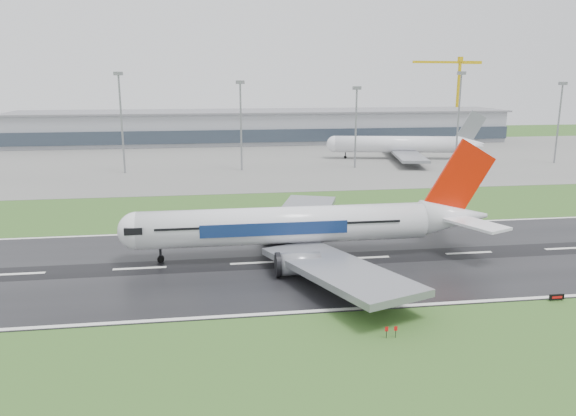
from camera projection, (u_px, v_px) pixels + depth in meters
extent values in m
plane|color=#2D541F|center=(365.00, 258.00, 100.60)|extent=(520.00, 520.00, 0.00)
cube|color=black|center=(365.00, 258.00, 100.59)|extent=(400.00, 45.00, 0.10)
cube|color=slate|center=(279.00, 159.00, 220.96)|extent=(400.00, 130.00, 0.08)
cube|color=gray|center=(264.00, 127.00, 277.01)|extent=(240.00, 36.00, 15.00)
cylinder|color=gray|center=(122.00, 125.00, 185.36)|extent=(0.64, 0.64, 32.58)
cylinder|color=gray|center=(241.00, 128.00, 191.20)|extent=(0.64, 0.64, 29.74)
cylinder|color=gray|center=(356.00, 129.00, 197.07)|extent=(0.64, 0.64, 27.70)
cylinder|color=gray|center=(458.00, 121.00, 201.77)|extent=(0.64, 0.64, 32.84)
cylinder|color=gray|center=(558.00, 125.00, 207.71)|extent=(0.64, 0.64, 29.13)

